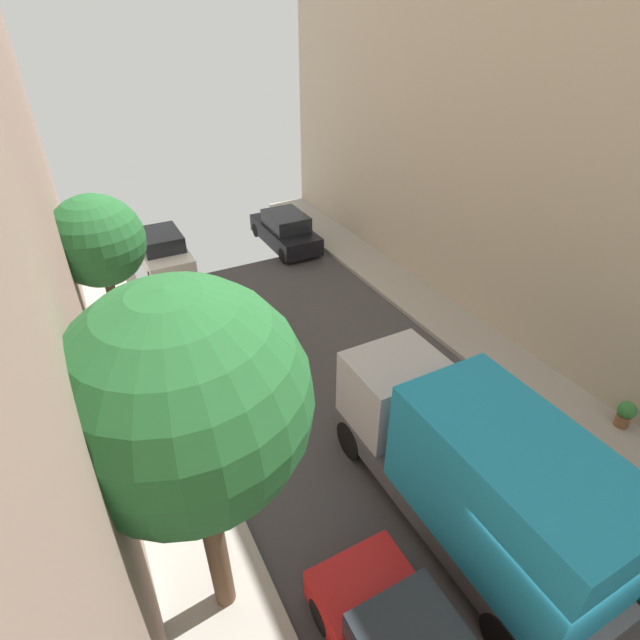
# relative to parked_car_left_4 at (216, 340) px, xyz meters

# --- Properties ---
(ground) EXTENTS (32.00, 32.00, 0.00)m
(ground) POSITION_rel_parked_car_left_4_xyz_m (2.70, -10.20, -0.72)
(ground) COLOR #423F42
(parked_car_left_4) EXTENTS (1.78, 4.20, 1.57)m
(parked_car_left_4) POSITION_rel_parked_car_left_4_xyz_m (0.00, 0.00, 0.00)
(parked_car_left_4) COLOR gold
(parked_car_left_4) RESTS_ON ground
(parked_car_left_5) EXTENTS (1.78, 4.20, 1.57)m
(parked_car_left_5) POSITION_rel_parked_car_left_4_xyz_m (0.00, 7.26, 0.00)
(parked_car_left_5) COLOR white
(parked_car_left_5) RESTS_ON ground
(parked_car_right_2) EXTENTS (1.78, 4.20, 1.57)m
(parked_car_right_2) POSITION_rel_parked_car_left_4_xyz_m (5.40, 6.75, 0.00)
(parked_car_right_2) COLOR black
(parked_car_right_2) RESTS_ON ground
(delivery_truck) EXTENTS (2.26, 6.60, 3.38)m
(delivery_truck) POSITION_rel_parked_car_left_4_xyz_m (2.70, -7.99, 1.07)
(delivery_truck) COLOR #4C4C51
(delivery_truck) RESTS_ON ground
(street_tree_0) EXTENTS (3.36, 3.36, 6.56)m
(street_tree_0) POSITION_rel_parked_car_left_4_xyz_m (-2.17, -7.17, 4.27)
(street_tree_0) COLOR brown
(street_tree_0) RESTS_ON sidewalk_left
(street_tree_2) EXTENTS (2.57, 2.57, 5.02)m
(street_tree_2) POSITION_rel_parked_car_left_4_xyz_m (-2.47, 1.62, 3.13)
(street_tree_2) COLOR brown
(street_tree_2) RESTS_ON sidewalk_left
(potted_plant_0) EXTENTS (0.45, 0.45, 0.76)m
(potted_plant_0) POSITION_rel_parked_car_left_4_xyz_m (8.32, -7.79, -0.15)
(potted_plant_0) COLOR brown
(potted_plant_0) RESTS_ON sidewalk_right
(potted_plant_3) EXTENTS (0.46, 0.46, 0.85)m
(potted_plant_3) POSITION_rel_parked_car_left_4_xyz_m (-2.99, -3.07, -0.08)
(potted_plant_3) COLOR brown
(potted_plant_3) RESTS_ON sidewalk_left
(potted_plant_4) EXTENTS (0.60, 0.60, 0.89)m
(potted_plant_4) POSITION_rel_parked_car_left_4_xyz_m (-2.94, -1.29, -0.06)
(potted_plant_4) COLOR slate
(potted_plant_4) RESTS_ON sidewalk_left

